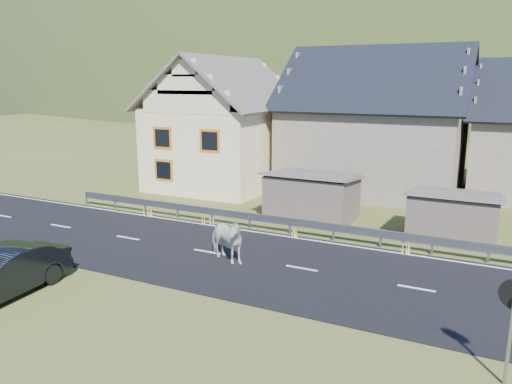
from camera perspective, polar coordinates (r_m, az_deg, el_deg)
The scene contains 12 objects.
ground at distance 18.29m, azimuth 5.25°, elevation -8.80°, with size 160.00×160.00×0.00m, color #3C4E1A.
road at distance 18.28m, azimuth 5.25°, elevation -8.74°, with size 60.00×7.00×0.04m, color black.
lane_markings at distance 18.27m, azimuth 5.25°, elevation -8.66°, with size 60.00×6.60×0.01m, color silver.
guardrail at distance 21.40m, azimuth 8.85°, elevation -4.08°, with size 28.10×0.09×0.75m.
shed_left at distance 24.46m, azimuth 6.44°, elevation -0.58°, with size 4.30×3.30×2.40m, color #6B5E52.
shed_right at distance 22.70m, azimuth 21.61°, elevation -2.72°, with size 3.80×2.90×2.20m, color #6B5E52.
house_cream at distance 32.28m, azimuth -3.58°, elevation 8.54°, with size 7.80×9.80×8.30m.
house_stone_a at distance 31.77m, azimuth 13.64°, elevation 8.65°, with size 10.80×9.80×8.90m.
mountain at distance 197.73m, azimuth 25.83°, elevation 3.69°, with size 440.00×280.00×260.00m, color #233614.
conifer_patch at distance 139.93m, azimuth 0.48°, elevation 12.43°, with size 76.00×50.00×28.00m, color black.
horse at distance 18.67m, azimuth -3.62°, elevation -5.34°, with size 2.06×0.94×1.74m, color silver.
car at distance 17.69m, azimuth -27.23°, elevation -8.35°, with size 1.61×4.61×1.52m, color black.
Camera 1 is at (6.03, -15.92, 6.69)m, focal length 35.00 mm.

